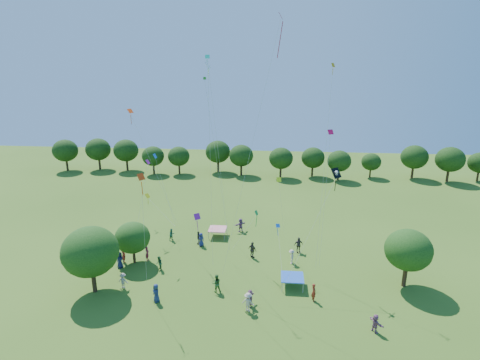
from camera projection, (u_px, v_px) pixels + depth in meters
name	position (u px, v px, depth m)	size (l,w,h in m)	color
near_tree_west	(90.00, 252.00, 34.99)	(5.24, 5.24, 6.60)	#422B19
near_tree_north	(132.00, 238.00, 40.75)	(3.80, 3.80, 4.75)	#422B19
near_tree_east	(408.00, 250.00, 36.02)	(4.45, 4.45, 5.92)	#422B19
treeline	(251.00, 155.00, 75.52)	(88.01, 8.77, 6.77)	#422B19
tent_red_stripe	(218.00, 229.00, 47.88)	(2.20, 2.20, 1.10)	red
tent_blue	(292.00, 277.00, 36.67)	(2.20, 2.20, 1.10)	blue
crowd_person_0	(156.00, 293.00, 34.33)	(0.88, 0.47, 1.78)	navy
crowd_person_1	(124.00, 255.00, 41.43)	(0.65, 0.42, 1.74)	#A0281D
crowd_person_2	(159.00, 263.00, 39.81)	(0.78, 0.42, 1.58)	#22512B
crowd_person_3	(123.00, 281.00, 36.51)	(1.05, 0.47, 1.61)	tan
crowd_person_4	(298.00, 245.00, 43.66)	(1.12, 0.51, 1.91)	#453937
crowd_person_5	(241.00, 225.00, 49.41)	(1.71, 0.61, 1.83)	#804D84
crowd_person_6	(120.00, 260.00, 40.30)	(0.88, 0.48, 1.79)	#1B2250
crowd_person_7	(147.00, 253.00, 41.94)	(0.62, 0.40, 1.65)	maroon
crowd_person_8	(216.00, 283.00, 35.86)	(0.90, 0.48, 1.82)	#2E5E28
crowd_person_9	(248.00, 302.00, 32.97)	(1.17, 0.53, 1.79)	#C0AD9A
crowd_person_10	(199.00, 238.00, 45.87)	(0.98, 0.45, 1.68)	#3D3731
crowd_person_11	(375.00, 323.00, 30.36)	(1.48, 0.53, 1.59)	#8E537C
crowd_person_12	(201.00, 240.00, 45.27)	(0.85, 0.46, 1.71)	navy
crowd_person_13	(314.00, 292.00, 34.48)	(0.65, 0.42, 1.73)	maroon
crowd_person_14	(172.00, 235.00, 46.85)	(0.77, 0.41, 1.55)	#296142
crowd_person_15	(291.00, 257.00, 41.15)	(1.09, 0.49, 1.67)	#C0AC9A
crowd_person_16	(252.00, 250.00, 42.43)	(1.13, 0.51, 1.93)	#403933
crowd_person_17	(250.00, 298.00, 33.71)	(1.52, 0.54, 1.62)	#854E70
pirate_kite	(335.00, 176.00, 35.75)	(5.43, 5.62, 10.23)	black
red_high_kite	(268.00, 77.00, 32.67)	(5.23, 2.35, 23.95)	red
small_kite_0	(138.00, 130.00, 48.33)	(7.03, 4.14, 14.49)	#F9450E
small_kite_1	(328.00, 128.00, 36.43)	(1.18, 4.18, 19.94)	orange
small_kite_2	(150.00, 199.00, 50.29)	(4.75, 3.36, 3.29)	#D1C912
small_kite_3	(213.00, 134.00, 45.51)	(2.82, 1.47, 18.52)	#2A8C19
small_kite_4	(278.00, 234.00, 38.62)	(0.79, 4.49, 3.85)	blue
small_kite_5	(145.00, 176.00, 41.44)	(1.97, 2.12, 9.79)	#871681
small_kite_6	(209.00, 116.00, 33.72)	(0.50, 0.79, 19.92)	white
small_kite_7	(214.00, 118.00, 37.77)	(2.30, 0.44, 20.71)	#0CB78D
small_kite_8	(328.00, 164.00, 36.07)	(0.75, 1.65, 13.84)	#E50D46
small_kite_9	(142.00, 194.00, 32.12)	(0.91, 1.32, 10.87)	#FF3D0D
small_kite_10	(280.00, 192.00, 40.03)	(1.18, 4.61, 8.59)	#D6F515
small_kite_11	(254.00, 219.00, 39.06)	(3.08, 1.04, 5.30)	green
small_kite_12	(158.00, 166.00, 47.42)	(2.92, 2.03, 9.13)	blue
small_kite_13	(197.00, 220.00, 40.00)	(1.81, 2.78, 4.63)	purple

